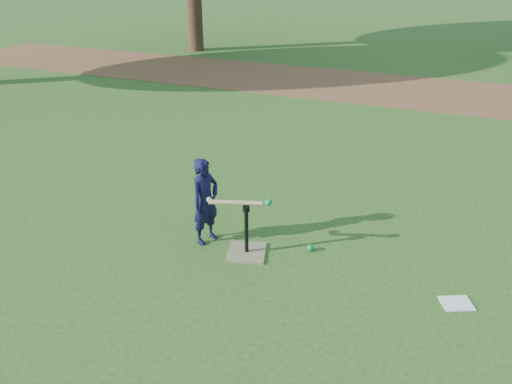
% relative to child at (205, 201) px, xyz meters
% --- Properties ---
extents(ground, '(80.00, 80.00, 0.00)m').
position_rel_child_xyz_m(ground, '(0.61, 0.16, -0.53)').
color(ground, '#285116').
rests_on(ground, ground).
extents(dirt_strip, '(24.00, 3.00, 0.01)m').
position_rel_child_xyz_m(dirt_strip, '(0.61, 7.66, -0.52)').
color(dirt_strip, brown).
rests_on(dirt_strip, ground).
extents(child, '(0.36, 0.45, 1.06)m').
position_rel_child_xyz_m(child, '(0.00, 0.00, 0.00)').
color(child, black).
rests_on(child, ground).
extents(wiffle_ball_ground, '(0.08, 0.08, 0.08)m').
position_rel_child_xyz_m(wiffle_ball_ground, '(1.22, 0.22, -0.49)').
color(wiffle_ball_ground, '#0C8C4A').
rests_on(wiffle_ball_ground, ground).
extents(clipboard, '(0.37, 0.33, 0.01)m').
position_rel_child_xyz_m(clipboard, '(2.84, -0.16, -0.52)').
color(clipboard, white).
rests_on(clipboard, ground).
extents(batting_tee, '(0.53, 0.53, 0.61)m').
position_rel_child_xyz_m(batting_tee, '(0.55, -0.09, -0.42)').
color(batting_tee, '#827952').
rests_on(batting_tee, ground).
extents(swing_action, '(0.73, 0.25, 0.10)m').
position_rel_child_xyz_m(swing_action, '(0.47, -0.09, 0.12)').
color(swing_action, tan).
rests_on(swing_action, ground).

